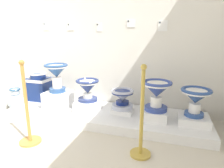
{
  "coord_description": "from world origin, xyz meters",
  "views": [
    {
      "loc": [
        2.72,
        0.06,
        1.28
      ],
      "look_at": [
        1.9,
        2.72,
        0.58
      ],
      "focal_mm": 30.96,
      "sensor_mm": 36.0,
      "label": 1
    }
  ],
  "objects_px": {
    "plinth_block_squat_floral": "(58,99)",
    "plinth_block_leftmost": "(88,106)",
    "decorative_vase_spare": "(16,101)",
    "plinth_block_slender_white": "(155,115)",
    "antique_toilet_pale_glazed": "(39,86)",
    "plinth_block_central_ornate": "(122,110)",
    "antique_toilet_squat_floral": "(56,73)",
    "stanchion_post_near_right": "(141,127)",
    "plinth_block_pale_glazed": "(40,101)",
    "antique_toilet_slender_white": "(157,91)",
    "info_placard_fifth": "(163,26)",
    "plinth_block_tall_cobalt": "(193,120)",
    "info_placard_first": "(46,26)",
    "info_placard_fourth": "(131,23)",
    "info_placard_second": "(71,27)",
    "antique_toilet_tall_cobalt": "(196,97)",
    "stanchion_post_near_left": "(28,120)",
    "antique_toilet_leftmost": "(88,87)",
    "antique_toilet_central_ornate": "(122,97)",
    "info_placard_third": "(99,27)"
  },
  "relations": [
    {
      "from": "plinth_block_pale_glazed",
      "to": "antique_toilet_slender_white",
      "type": "xyz_separation_m",
      "value": [
        2.03,
        -0.15,
        0.39
      ]
    },
    {
      "from": "info_placard_third",
      "to": "stanchion_post_near_left",
      "type": "height_order",
      "value": "info_placard_third"
    },
    {
      "from": "antique_toilet_central_ornate",
      "to": "stanchion_post_near_left",
      "type": "distance_m",
      "value": 1.33
    },
    {
      "from": "antique_toilet_pale_glazed",
      "to": "stanchion_post_near_right",
      "type": "bearing_deg",
      "value": -24.26
    },
    {
      "from": "info_placard_first",
      "to": "decorative_vase_spare",
      "type": "bearing_deg",
      "value": -118.4
    },
    {
      "from": "plinth_block_leftmost",
      "to": "antique_toilet_slender_white",
      "type": "distance_m",
      "value": 1.09
    },
    {
      "from": "antique_toilet_slender_white",
      "to": "plinth_block_tall_cobalt",
      "type": "bearing_deg",
      "value": -0.28
    },
    {
      "from": "plinth_block_squat_floral",
      "to": "plinth_block_central_ornate",
      "type": "height_order",
      "value": "plinth_block_squat_floral"
    },
    {
      "from": "plinth_block_leftmost",
      "to": "plinth_block_tall_cobalt",
      "type": "distance_m",
      "value": 1.54
    },
    {
      "from": "plinth_block_central_ornate",
      "to": "info_placard_fifth",
      "type": "relative_size",
      "value": 2.05
    },
    {
      "from": "plinth_block_squat_floral",
      "to": "antique_toilet_central_ornate",
      "type": "xyz_separation_m",
      "value": [
        1.07,
        0.08,
        0.11
      ]
    },
    {
      "from": "info_placard_third",
      "to": "info_placard_fourth",
      "type": "xyz_separation_m",
      "value": [
        0.53,
        0.0,
        0.05
      ]
    },
    {
      "from": "antique_toilet_central_ornate",
      "to": "decorative_vase_spare",
      "type": "bearing_deg",
      "value": -175.09
    },
    {
      "from": "plinth_block_squat_floral",
      "to": "plinth_block_leftmost",
      "type": "bearing_deg",
      "value": -0.15
    },
    {
      "from": "antique_toilet_squat_floral",
      "to": "antique_toilet_central_ornate",
      "type": "xyz_separation_m",
      "value": [
        1.07,
        0.08,
        -0.33
      ]
    },
    {
      "from": "plinth_block_squat_floral",
      "to": "info_placard_third",
      "type": "distance_m",
      "value": 1.38
    },
    {
      "from": "info_placard_fifth",
      "to": "decorative_vase_spare",
      "type": "bearing_deg",
      "value": -166.17
    },
    {
      "from": "plinth_block_squat_floral",
      "to": "info_placard_second",
      "type": "bearing_deg",
      "value": 87.84
    },
    {
      "from": "antique_toilet_pale_glazed",
      "to": "antique_toilet_slender_white",
      "type": "distance_m",
      "value": 2.04
    },
    {
      "from": "plinth_block_central_ornate",
      "to": "antique_toilet_central_ornate",
      "type": "relative_size",
      "value": 0.94
    },
    {
      "from": "plinth_block_central_ornate",
      "to": "antique_toilet_slender_white",
      "type": "xyz_separation_m",
      "value": [
        0.51,
        -0.09,
        0.38
      ]
    },
    {
      "from": "info_placard_second",
      "to": "plinth_block_slender_white",
      "type": "bearing_deg",
      "value": -18.38
    },
    {
      "from": "plinth_block_squat_floral",
      "to": "info_placard_fourth",
      "type": "relative_size",
      "value": 2.96
    },
    {
      "from": "antique_toilet_pale_glazed",
      "to": "plinth_block_slender_white",
      "type": "height_order",
      "value": "antique_toilet_pale_glazed"
    },
    {
      "from": "antique_toilet_squat_floral",
      "to": "stanchion_post_near_right",
      "type": "height_order",
      "value": "stanchion_post_near_right"
    },
    {
      "from": "antique_toilet_central_ornate",
      "to": "info_placard_fourth",
      "type": "distance_m",
      "value": 1.17
    },
    {
      "from": "plinth_block_slender_white",
      "to": "plinth_block_central_ornate",
      "type": "bearing_deg",
      "value": 169.39
    },
    {
      "from": "plinth_block_tall_cobalt",
      "to": "info_placard_second",
      "type": "relative_size",
      "value": 2.97
    },
    {
      "from": "antique_toilet_squat_floral",
      "to": "info_placard_fifth",
      "type": "bearing_deg",
      "value": 17.76
    },
    {
      "from": "plinth_block_leftmost",
      "to": "plinth_block_tall_cobalt",
      "type": "bearing_deg",
      "value": -0.53
    },
    {
      "from": "decorative_vase_spare",
      "to": "stanchion_post_near_left",
      "type": "relative_size",
      "value": 0.39
    },
    {
      "from": "antique_toilet_pale_glazed",
      "to": "plinth_block_central_ornate",
      "type": "xyz_separation_m",
      "value": [
        1.53,
        -0.06,
        -0.26
      ]
    },
    {
      "from": "antique_toilet_squat_floral",
      "to": "decorative_vase_spare",
      "type": "distance_m",
      "value": 0.95
    },
    {
      "from": "plinth_block_pale_glazed",
      "to": "plinth_block_leftmost",
      "type": "distance_m",
      "value": 1.01
    },
    {
      "from": "plinth_block_tall_cobalt",
      "to": "antique_toilet_squat_floral",
      "type": "bearing_deg",
      "value": 179.57
    },
    {
      "from": "antique_toilet_pale_glazed",
      "to": "antique_toilet_slender_white",
      "type": "height_order",
      "value": "antique_toilet_slender_white"
    },
    {
      "from": "antique_toilet_slender_white",
      "to": "stanchion_post_near_left",
      "type": "bearing_deg",
      "value": -148.98
    },
    {
      "from": "antique_toilet_leftmost",
      "to": "decorative_vase_spare",
      "type": "bearing_deg",
      "value": -176.7
    },
    {
      "from": "plinth_block_squat_floral",
      "to": "plinth_block_central_ornate",
      "type": "bearing_deg",
      "value": 4.39
    },
    {
      "from": "info_placard_second",
      "to": "stanchion_post_near_right",
      "type": "height_order",
      "value": "info_placard_second"
    },
    {
      "from": "decorative_vase_spare",
      "to": "plinth_block_slender_white",
      "type": "bearing_deg",
      "value": 1.56
    },
    {
      "from": "antique_toilet_leftmost",
      "to": "antique_toilet_central_ornate",
      "type": "height_order",
      "value": "antique_toilet_leftmost"
    },
    {
      "from": "plinth_block_leftmost",
      "to": "info_placard_second",
      "type": "xyz_separation_m",
      "value": [
        -0.51,
        0.5,
        1.22
      ]
    },
    {
      "from": "plinth_block_pale_glazed",
      "to": "info_placard_first",
      "type": "relative_size",
      "value": 2.94
    },
    {
      "from": "plinth_block_central_ornate",
      "to": "antique_toilet_tall_cobalt",
      "type": "xyz_separation_m",
      "value": [
        1.01,
        -0.1,
        0.34
      ]
    },
    {
      "from": "plinth_block_tall_cobalt",
      "to": "info_placard_third",
      "type": "distance_m",
      "value": 2.03
    },
    {
      "from": "plinth_block_central_ornate",
      "to": "antique_toilet_central_ornate",
      "type": "bearing_deg",
      "value": 0.0
    },
    {
      "from": "antique_toilet_squat_floral",
      "to": "antique_toilet_central_ornate",
      "type": "relative_size",
      "value": 1.32
    },
    {
      "from": "antique_toilet_tall_cobalt",
      "to": "info_placard_fifth",
      "type": "relative_size",
      "value": 2.46
    },
    {
      "from": "antique_toilet_leftmost",
      "to": "antique_toilet_pale_glazed",
      "type": "bearing_deg",
      "value": 171.91
    }
  ]
}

